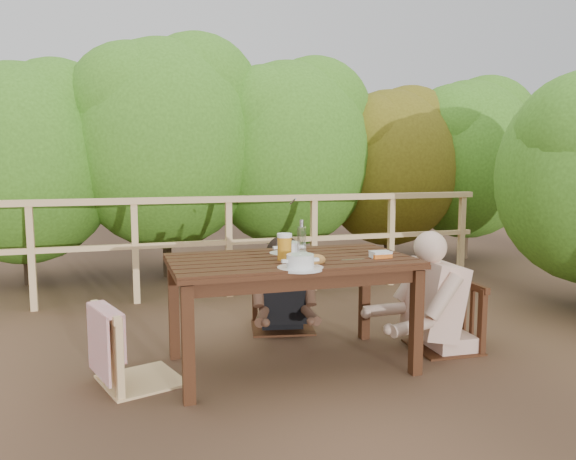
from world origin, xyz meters
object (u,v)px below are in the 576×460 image
object	(u,v)px
diner_right	(450,252)
beer_glass	(285,248)
table	(290,313)
soup_far	(289,248)
woman	(281,257)
bottle	(302,238)
butter_tub	(381,255)
chair_right	(445,287)
chair_far	(282,269)
soup_near	(300,262)
bread_roll	(316,260)
chair_left	(139,307)

from	to	relation	value
diner_right	beer_glass	bearing A→B (deg)	96.13
table	soup_far	distance (m)	0.45
woman	diner_right	bearing A→B (deg)	151.40
table	bottle	distance (m)	0.50
soup_far	butter_tub	distance (m)	0.63
soup_far	chair_right	bearing A→B (deg)	-10.08
chair_right	soup_far	distance (m)	1.17
chair_right	woman	bearing A→B (deg)	-127.74
chair_far	soup_near	xyz separation A→B (m)	(-0.24, -1.15, 0.27)
diner_right	butter_tub	world-z (taller)	diner_right
beer_glass	bottle	size ratio (longest dim) A/B	0.73
chair_far	bread_roll	distance (m)	1.10
chair_far	soup_far	xyz separation A→B (m)	(-0.14, -0.62, 0.26)
chair_right	beer_glass	world-z (taller)	chair_right
beer_glass	bread_roll	bearing A→B (deg)	-50.78
diner_right	bread_roll	distance (m)	1.13
chair_left	diner_right	xyz separation A→B (m)	(2.14, -0.03, 0.24)
bread_roll	bottle	xyz separation A→B (m)	(0.02, 0.33, 0.09)
table	diner_right	distance (m)	1.24
bread_roll	beer_glass	size ratio (longest dim) A/B	0.66
chair_right	soup_near	distance (m)	1.28
woman	butter_tub	xyz separation A→B (m)	(0.36, -1.01, 0.15)
table	butter_tub	xyz separation A→B (m)	(0.56, -0.18, 0.38)
table	bread_roll	distance (m)	0.47
chair_far	chair_left	bearing A→B (deg)	-133.90
soup_far	beer_glass	xyz separation A→B (m)	(-0.11, -0.26, 0.05)
soup_far	beer_glass	size ratio (longest dim) A/B	1.44
soup_far	butter_tub	size ratio (longest dim) A/B	1.99
beer_glass	bottle	world-z (taller)	bottle
beer_glass	butter_tub	size ratio (longest dim) A/B	1.39
chair_left	bottle	distance (m)	1.13
soup_far	bread_roll	distance (m)	0.44
soup_near	diner_right	bearing A→B (deg)	14.92
chair_right	bottle	xyz separation A→B (m)	(-1.05, 0.09, 0.38)
chair_far	butter_tub	world-z (taller)	chair_far
table	diner_right	bearing A→B (deg)	-0.20
bread_roll	chair_far	bearing A→B (deg)	84.17
bottle	butter_tub	bearing A→B (deg)	-30.58
soup_near	bread_roll	bearing A→B (deg)	34.11
woman	beer_glass	size ratio (longest dim) A/B	6.46
chair_far	chair_right	bearing A→B (deg)	-28.78
woman	bread_roll	world-z (taller)	woman
beer_glass	soup_far	bearing A→B (deg)	67.16
soup_near	bottle	xyz separation A→B (m)	(0.15, 0.42, 0.08)
table	diner_right	world-z (taller)	diner_right
diner_right	chair_right	bearing A→B (deg)	93.28
table	woman	bearing A→B (deg)	76.95
diner_right	table	bearing A→B (deg)	93.08
bottle	butter_tub	xyz separation A→B (m)	(0.45, -0.27, -0.10)
bottle	butter_tub	world-z (taller)	bottle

